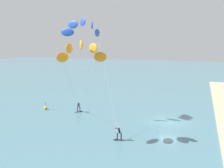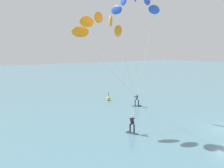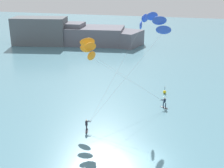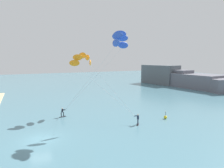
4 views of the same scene
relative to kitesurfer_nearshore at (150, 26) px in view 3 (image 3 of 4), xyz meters
The scene contains 5 objects.
ground_plane 17.58m from the kitesurfer_nearshore, 80.80° to the right, with size 240.00×240.00×0.00m, color slate.
kitesurfer_nearshore is the anchor object (origin of this frame).
kitesurfer_mid_water 8.32m from the kitesurfer_nearshore, 156.68° to the right, with size 12.66×8.99×11.40m.
marker_buoy 15.07m from the kitesurfer_nearshore, 76.24° to the left, with size 0.56×0.56×1.38m.
distant_headland 52.50m from the kitesurfer_nearshore, 124.31° to the left, with size 37.40×18.92×7.72m.
Camera 3 is at (3.00, -27.96, 19.08)m, focal length 47.96 mm.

